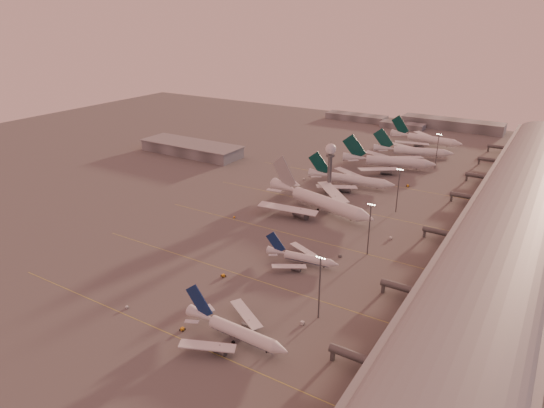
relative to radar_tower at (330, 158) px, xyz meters
The scene contains 27 objects.
ground 121.92m from the radar_tower, 92.39° to the right, with size 700.00×700.00×0.00m, color #504E4E.
taxiway_markings 71.83m from the radar_tower, 68.66° to the right, with size 180.00×185.25×0.02m.
terminal 103.88m from the radar_tower, ahead, with size 57.00×362.00×23.04m.
hangar 127.68m from the radar_tower, behind, with size 82.00×27.00×8.50m.
radar_tower is the anchor object (origin of this frame).
mast_a 131.38m from the radar_tower, 66.17° to the right, with size 3.60×0.56×25.00m.
mast_b 82.32m from the radar_tower, 52.43° to the right, with size 3.60×0.56×25.00m.
mast_c 46.66m from the radar_tower, 12.53° to the right, with size 3.60×0.56×25.00m.
mast_d 91.11m from the radar_tower, 61.74° to the left, with size 3.60×0.56×25.00m.
distant_horizon 205.86m from the radar_tower, 90.67° to the left, with size 165.00×37.50×9.00m.
narrowbody_near 151.46m from the radar_tower, 76.33° to the right, with size 41.24×32.92×16.11m.
narrowbody_mid 95.15m from the radar_tower, 71.63° to the right, with size 33.24×26.37×13.02m.
widebody_white 36.78m from the radar_tower, 73.41° to the right, with size 70.67×55.90×25.41m.
greentail_a 23.97m from the radar_tower, 60.19° to the left, with size 55.39×44.49×20.16m.
greentail_b 65.76m from the radar_tower, 75.47° to the left, with size 61.98×49.36×23.11m.
greentail_c 101.46m from the radar_tower, 77.21° to the left, with size 56.88×45.26×21.28m.
greentail_d 141.39m from the radar_tower, 81.77° to the left, with size 59.98×48.22×21.81m.
gsv_truck_a 153.28m from the radar_tower, 93.48° to the right, with size 4.86×3.89×1.89m.
gsv_tug_near 153.56m from the radar_tower, 83.67° to the right, with size 2.42×3.74×1.02m.
gsv_catering_a 137.55m from the radar_tower, 68.31° to the right, with size 5.65×2.75×4.60m.
gsv_tug_mid 117.14m from the radar_tower, 86.50° to the right, with size 4.46×3.60×1.11m.
gsv_truck_b 87.14m from the radar_tower, 60.95° to the right, with size 6.18×2.73×2.42m.
gsv_truck_c 70.62m from the radar_tower, 111.12° to the right, with size 4.98×3.64×1.91m.
gsv_catering_b 72.55m from the radar_tower, 39.50° to the right, with size 5.78×3.00×4.61m.
gsv_tug_far 23.10m from the radar_tower, 98.27° to the right, with size 2.90×3.62×0.90m.
gsv_truck_d 31.79m from the radar_tower, 153.73° to the left, with size 4.08×6.29×2.39m.
gsv_tug_hangar 54.66m from the radar_tower, 40.87° to the left, with size 4.51×3.40×1.15m.
Camera 1 is at (120.32, -132.51, 102.04)m, focal length 32.00 mm.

